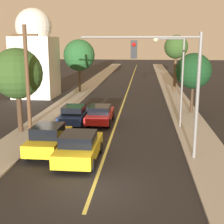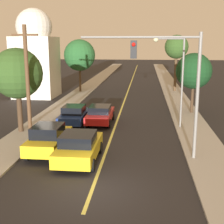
% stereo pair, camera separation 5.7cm
% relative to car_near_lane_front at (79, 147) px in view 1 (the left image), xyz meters
% --- Properties ---
extents(ground_plane, '(200.00, 200.00, 0.00)m').
position_rel_car_near_lane_front_xyz_m(ground_plane, '(1.24, -3.17, -0.78)').
color(ground_plane, black).
extents(road_surface, '(8.83, 80.00, 0.01)m').
position_rel_car_near_lane_front_xyz_m(road_surface, '(1.24, 32.83, -0.78)').
color(road_surface, black).
rests_on(road_surface, ground).
extents(sidewalk_left, '(2.50, 80.00, 0.12)m').
position_rel_car_near_lane_front_xyz_m(sidewalk_left, '(-4.43, 32.83, -0.72)').
color(sidewalk_left, '#9E998E').
rests_on(sidewalk_left, ground).
extents(sidewalk_right, '(2.50, 80.00, 0.12)m').
position_rel_car_near_lane_front_xyz_m(sidewalk_right, '(6.90, 32.83, -0.72)').
color(sidewalk_right, '#9E998E').
rests_on(sidewalk_right, ground).
extents(car_near_lane_front, '(2.06, 4.22, 1.55)m').
position_rel_car_near_lane_front_xyz_m(car_near_lane_front, '(0.00, 0.00, 0.00)').
color(car_near_lane_front, gold).
rests_on(car_near_lane_front, ground).
extents(car_near_lane_second, '(1.90, 4.25, 1.41)m').
position_rel_car_near_lane_front_xyz_m(car_near_lane_second, '(0.00, 7.81, -0.05)').
color(car_near_lane_second, red).
rests_on(car_near_lane_second, ground).
extents(car_outer_lane_front, '(1.88, 4.04, 1.65)m').
position_rel_car_near_lane_front_xyz_m(car_outer_lane_front, '(-1.94, 1.03, 0.06)').
color(car_outer_lane_front, gold).
rests_on(car_outer_lane_front, ground).
extents(car_outer_lane_second, '(1.89, 4.09, 1.44)m').
position_rel_car_near_lane_front_xyz_m(car_outer_lane_second, '(-1.94, 7.47, -0.05)').
color(car_outer_lane_second, navy).
rests_on(car_outer_lane_second, ground).
extents(traffic_signal_mast, '(6.07, 0.42, 6.52)m').
position_rel_car_near_lane_front_xyz_m(traffic_signal_mast, '(4.63, 0.82, 3.83)').
color(traffic_signal_mast, slate).
rests_on(traffic_signal_mast, ground).
extents(streetlamp_right, '(2.20, 0.36, 6.39)m').
position_rel_car_near_lane_front_xyz_m(streetlamp_right, '(5.43, 7.10, 3.54)').
color(streetlamp_right, slate).
rests_on(streetlamp_right, ground).
extents(utility_pole_left, '(1.60, 0.24, 7.04)m').
position_rel_car_near_lane_front_xyz_m(utility_pole_left, '(-3.78, 3.08, 3.02)').
color(utility_pole_left, '#513823').
rests_on(utility_pole_left, ground).
extents(tree_left_near, '(3.37, 3.37, 5.68)m').
position_rel_car_near_lane_front_xyz_m(tree_left_near, '(-5.08, 4.70, 3.31)').
color(tree_left_near, '#3D2B1C').
rests_on(tree_left_near, ground).
extents(tree_left_far, '(3.80, 3.80, 6.36)m').
position_rel_car_near_lane_front_xyz_m(tree_left_far, '(-4.62, 22.65, 3.78)').
color(tree_left_far, '#4C3823').
rests_on(tree_left_far, ground).
extents(tree_right_near, '(3.06, 3.06, 5.14)m').
position_rel_car_near_lane_front_xyz_m(tree_right_near, '(7.49, 11.96, 2.94)').
color(tree_right_near, '#3D2B1C').
rests_on(tree_right_near, ground).
extents(tree_right_far, '(2.89, 2.89, 6.89)m').
position_rel_car_near_lane_front_xyz_m(tree_right_far, '(7.12, 24.19, 4.72)').
color(tree_right_far, '#4C3823').
rests_on(tree_right_far, ground).
extents(domed_building_left, '(4.48, 4.48, 9.77)m').
position_rel_car_near_lane_front_xyz_m(domed_building_left, '(-8.92, 19.11, 3.97)').
color(domed_building_left, beige).
rests_on(domed_building_left, ground).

